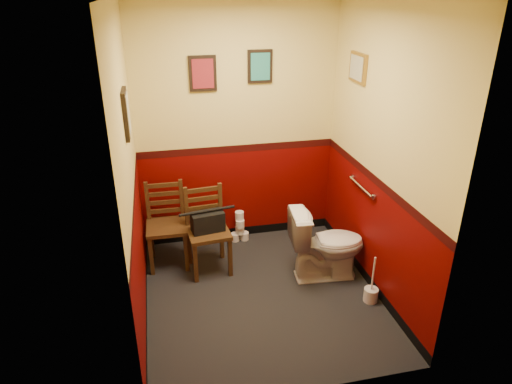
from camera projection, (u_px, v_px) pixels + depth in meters
floor at (262, 295)px, 4.48m from camera, size 2.20×2.40×0.00m
wall_back at (237, 128)px, 4.98m from camera, size 2.20×0.00×2.70m
wall_front at (306, 235)px, 2.85m from camera, size 2.20×0.00×2.70m
wall_left at (131, 177)px, 3.70m from camera, size 0.00×2.40×2.70m
wall_right at (380, 157)px, 4.13m from camera, size 0.00×2.40×2.70m
grab_bar at (361, 187)px, 4.52m from camera, size 0.05×0.56×0.06m
framed_print_back_a at (203, 74)px, 4.65m from camera, size 0.28×0.04×0.36m
framed_print_back_b at (260, 66)px, 4.74m from camera, size 0.26×0.04×0.34m
framed_print_left at (126, 114)px, 3.58m from camera, size 0.04×0.30×0.38m
framed_print_right at (358, 68)px, 4.37m from camera, size 0.04×0.34×0.28m
toilet at (327, 244)px, 4.63m from camera, size 0.80×0.49×0.75m
toilet_brush at (371, 294)px, 4.36m from camera, size 0.14×0.14×0.49m
chair_left at (167, 225)px, 4.84m from camera, size 0.43×0.43×0.90m
chair_right at (207, 230)px, 4.73m from camera, size 0.46×0.46×0.90m
handbag at (208, 221)px, 4.65m from camera, size 0.35×0.21×0.24m
tp_stack at (240, 228)px, 5.37m from camera, size 0.22×0.13×0.37m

